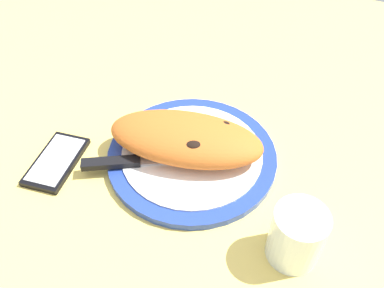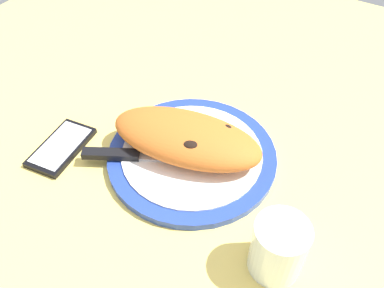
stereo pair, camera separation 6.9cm
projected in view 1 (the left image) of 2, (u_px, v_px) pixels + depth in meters
ground_plane at (192, 164)px, 72.56cm from camera, size 150.00×150.00×3.00cm
plate at (192, 155)px, 70.88cm from camera, size 29.66×29.66×1.73cm
calzone at (186, 138)px, 68.45cm from camera, size 28.41×17.00×5.85cm
fork at (196, 120)px, 75.56cm from camera, size 15.69×4.14×0.40cm
knife at (128, 162)px, 67.94cm from camera, size 20.52×12.49×1.20cm
smartphone at (56, 161)px, 70.29cm from camera, size 8.46×13.44×1.16cm
water_glass at (296, 238)px, 55.77cm from camera, size 7.51×7.51×9.26cm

